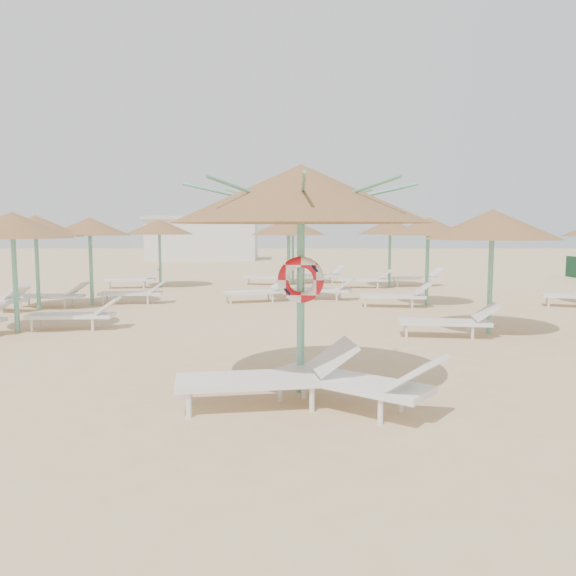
{
  "coord_description": "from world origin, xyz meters",
  "views": [
    {
      "loc": [
        0.29,
        -7.46,
        2.3
      ],
      "look_at": [
        0.31,
        2.01,
        1.3
      ],
      "focal_mm": 35.0,
      "sensor_mm": 36.0,
      "label": 1
    }
  ],
  "objects": [
    {
      "name": "ground",
      "position": [
        0.0,
        0.0,
        0.0
      ],
      "size": [
        120.0,
        120.0,
        0.0
      ],
      "primitive_type": "plane",
      "color": "#D1B47F",
      "rests_on": "ground"
    },
    {
      "name": "main_palapa",
      "position": [
        0.48,
        0.29,
        2.76
      ],
      "size": [
        3.54,
        3.54,
        3.17
      ],
      "color": "#66B093",
      "rests_on": "ground"
    },
    {
      "name": "lounger_main_a",
      "position": [
        0.1,
        -0.37,
        0.4
      ],
      "size": [
        2.39,
        1.03,
        0.84
      ],
      "rotation": [
        0.0,
        0.0,
        0.15
      ],
      "color": "white",
      "rests_on": "ground"
    },
    {
      "name": "lounger_main_b",
      "position": [
        1.2,
        -0.55,
        0.39
      ],
      "size": [
        2.22,
        1.92,
        0.82
      ],
      "rotation": [
        0.0,
        0.0,
        -0.65
      ],
      "color": "white",
      "rests_on": "ground"
    },
    {
      "name": "palapa_field",
      "position": [
        1.2,
        9.65,
        2.29
      ],
      "size": [
        21.18,
        14.25,
        2.72
      ],
      "color": "#66B093",
      "rests_on": "ground"
    },
    {
      "name": "service_hut",
      "position": [
        -6.0,
        35.0,
        1.64
      ],
      "size": [
        8.4,
        4.4,
        3.25
      ],
      "color": "silver",
      "rests_on": "ground"
    }
  ]
}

